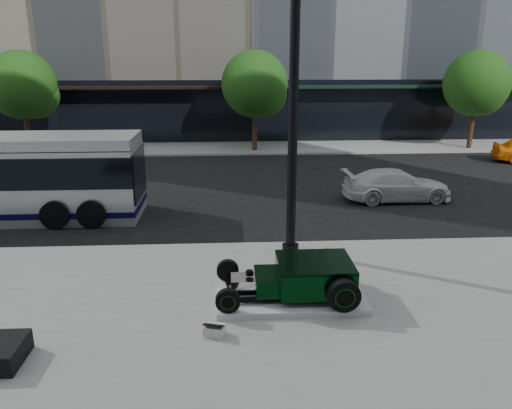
{
  "coord_description": "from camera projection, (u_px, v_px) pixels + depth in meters",
  "views": [
    {
      "loc": [
        -0.57,
        -16.12,
        5.64
      ],
      "look_at": [
        0.25,
        -1.6,
        1.2
      ],
      "focal_mm": 35.0,
      "sensor_mm": 36.0,
      "label": 1
    }
  ],
  "objects": [
    {
      "name": "white_sedan",
      "position": [
        397.0,
        185.0,
        19.73
      ],
      "size": [
        4.3,
        1.88,
        1.23
      ],
      "primitive_type": "imported",
      "rotation": [
        0.0,
        0.0,
        1.61
      ],
      "color": "white",
      "rests_on": "ground"
    },
    {
      "name": "info_plaque",
      "position": [
        214.0,
        330.0,
        10.13
      ],
      "size": [
        0.47,
        0.4,
        0.31
      ],
      "color": "silver",
      "rests_on": "sidewalk_near"
    },
    {
      "name": "ground",
      "position": [
        246.0,
        224.0,
        17.07
      ],
      "size": [
        120.0,
        120.0,
        0.0
      ],
      "primitive_type": "plane",
      "color": "black",
      "rests_on": "ground"
    },
    {
      "name": "display_plinth",
      "position": [
        290.0,
        296.0,
        11.62
      ],
      "size": [
        3.4,
        1.8,
        0.15
      ],
      "primitive_type": "cube",
      "color": "silver",
      "rests_on": "sidewalk_near"
    },
    {
      "name": "street_trees",
      "position": [
        257.0,
        87.0,
        28.52
      ],
      "size": [
        29.8,
        3.8,
        5.7
      ],
      "color": "black",
      "rests_on": "sidewalk_far"
    },
    {
      "name": "sidewalk_far",
      "position": [
        237.0,
        148.0,
        30.42
      ],
      "size": [
        70.0,
        4.0,
        0.12
      ],
      "primitive_type": "cube",
      "color": "gray",
      "rests_on": "ground"
    },
    {
      "name": "lamppost",
      "position": [
        293.0,
        113.0,
        13.31
      ],
      "size": [
        0.47,
        0.47,
        8.61
      ],
      "color": "black",
      "rests_on": "sidewalk_near"
    },
    {
      "name": "hot_rod",
      "position": [
        305.0,
        276.0,
        11.49
      ],
      "size": [
        3.22,
        2.0,
        0.81
      ],
      "color": "black",
      "rests_on": "display_plinth"
    }
  ]
}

